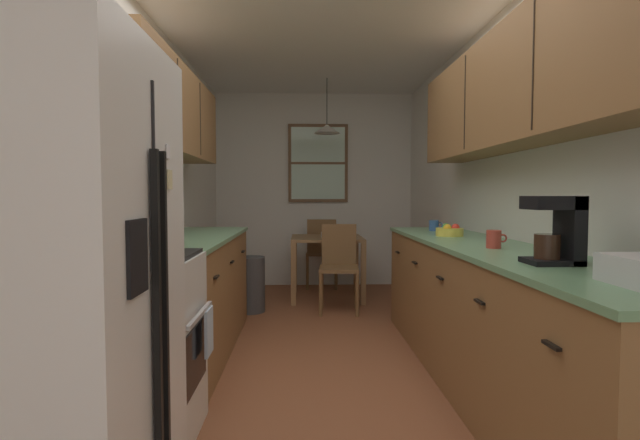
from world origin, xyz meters
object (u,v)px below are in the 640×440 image
object	(u,v)px
coffee_maker	(559,228)
storage_canister	(165,228)
dining_table	(327,247)
trash_bin	(250,284)
dining_chair_far	(322,250)
table_serving_bowl	(328,235)
dining_chair_near	(339,263)
refrigerator	(53,303)
stove_range	(129,347)
mug_by_coffeemaker	(494,239)
microwave_over_range	(99,97)
fruit_bowl	(450,231)
mug_spare	(434,226)

from	to	relation	value
coffee_maker	storage_canister	bearing A→B (deg)	155.84
dining_table	trash_bin	world-z (taller)	dining_table
dining_table	dining_chair_far	world-z (taller)	dining_chair_far
coffee_maker	table_serving_bowl	distance (m)	3.53
table_serving_bowl	dining_chair_near	bearing A→B (deg)	-81.32
refrigerator	stove_range	world-z (taller)	refrigerator
mug_by_coffeemaker	dining_chair_near	bearing A→B (deg)	108.22
trash_bin	stove_range	bearing A→B (deg)	-96.43
refrigerator	microwave_over_range	distance (m)	1.10
mug_by_coffeemaker	microwave_over_range	bearing A→B (deg)	-168.73
dining_chair_near	coffee_maker	world-z (taller)	coffee_maker
dining_chair_near	fruit_bowl	xyz separation A→B (m)	(0.73, -1.40, 0.44)
dining_chair_far	fruit_bowl	size ratio (longest dim) A/B	4.41
storage_canister	mug_spare	world-z (taller)	storage_canister
dining_chair_far	storage_canister	world-z (taller)	storage_canister
table_serving_bowl	storage_canister	bearing A→B (deg)	-114.31
microwave_over_range	dining_chair_far	world-z (taller)	microwave_over_range
refrigerator	dining_chair_far	distance (m)	4.70
dining_table	coffee_maker	size ratio (longest dim) A/B	2.71
dining_table	stove_range	bearing A→B (deg)	-109.17
mug_by_coffeemaker	fruit_bowl	xyz separation A→B (m)	(-0.00, 0.82, -0.01)
dining_table	dining_chair_far	size ratio (longest dim) A/B	0.91
trash_bin	storage_canister	world-z (taller)	storage_canister
storage_canister	fruit_bowl	distance (m)	2.04
coffee_maker	table_serving_bowl	bearing A→B (deg)	103.89
dining_chair_near	mug_by_coffeemaker	xyz separation A→B (m)	(0.73, -2.22, 0.45)
refrigerator	trash_bin	bearing A→B (deg)	85.41
coffee_maker	mug_by_coffeemaker	bearing A→B (deg)	92.60
dining_table	refrigerator	bearing A→B (deg)	-105.48
storage_canister	dining_chair_near	bearing A→B (deg)	58.11
trash_bin	fruit_bowl	distance (m)	2.25
mug_by_coffeemaker	table_serving_bowl	bearing A→B (deg)	106.38
dining_chair_far	storage_canister	distance (m)	3.39
refrigerator	dining_table	distance (m)	4.12
table_serving_bowl	mug_by_coffeemaker	bearing A→B (deg)	-73.62
refrigerator	coffee_maker	xyz separation A→B (m)	(1.95, 0.50, 0.20)
dining_table	trash_bin	bearing A→B (deg)	-143.34
fruit_bowl	dining_chair_far	bearing A→B (deg)	108.27
refrigerator	dining_chair_far	world-z (taller)	refrigerator
stove_range	dining_table	xyz separation A→B (m)	(1.12, 3.23, 0.13)
storage_canister	table_serving_bowl	distance (m)	2.78
storage_canister	mug_spare	size ratio (longest dim) A/B	1.72
dining_chair_near	dining_chair_far	world-z (taller)	same
trash_bin	table_serving_bowl	world-z (taller)	table_serving_bowl
microwave_over_range	mug_spare	size ratio (longest dim) A/B	5.16
table_serving_bowl	trash_bin	bearing A→B (deg)	-145.68
mug_spare	stove_range	bearing A→B (deg)	-138.48
dining_chair_near	storage_canister	world-z (taller)	storage_canister
mug_by_coffeemaker	storage_canister	bearing A→B (deg)	172.70
mug_spare	microwave_over_range	bearing A→B (deg)	-140.07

